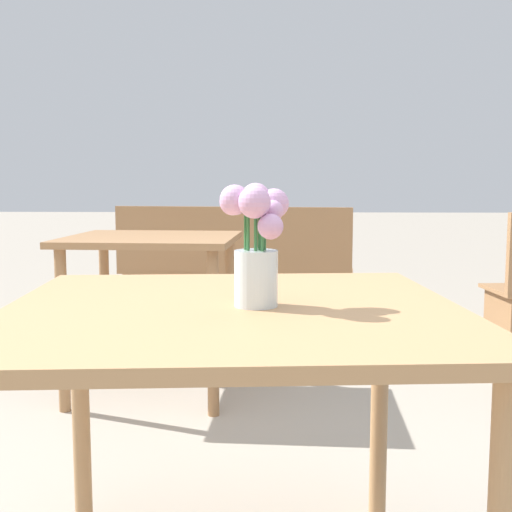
{
  "coord_description": "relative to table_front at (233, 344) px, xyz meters",
  "views": [
    {
      "loc": [
        0.1,
        -1.37,
        1.0
      ],
      "look_at": [
        0.05,
        -0.01,
        0.84
      ],
      "focal_mm": 45.0,
      "sensor_mm": 36.0,
      "label": 1
    }
  ],
  "objects": [
    {
      "name": "table_back",
      "position": [
        -0.49,
        1.58,
        -0.02
      ],
      "size": [
        0.81,
        0.74,
        0.75
      ],
      "color": "#9E7047",
      "rests_on": "ground_plane"
    },
    {
      "name": "table_front",
      "position": [
        0.0,
        0.0,
        0.0
      ],
      "size": [
        1.06,
        1.03,
        0.73
      ],
      "color": "tan",
      "rests_on": "ground_plane"
    },
    {
      "name": "bench_middle",
      "position": [
        -0.18,
        2.55,
        -0.19
      ],
      "size": [
        1.48,
        0.55,
        0.85
      ],
      "color": "#9E7047",
      "rests_on": "ground_plane"
    },
    {
      "name": "flower_vase",
      "position": [
        0.05,
        -0.01,
        0.23
      ],
      "size": [
        0.15,
        0.14,
        0.26
      ],
      "color": "silver",
      "rests_on": "table_front"
    }
  ]
}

